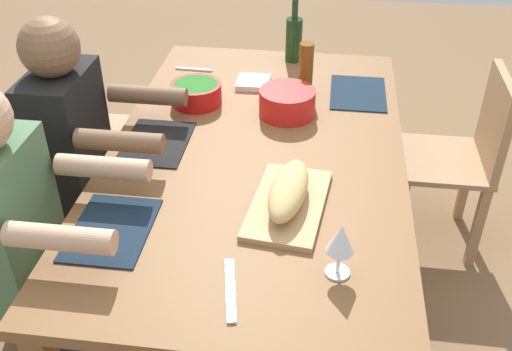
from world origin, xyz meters
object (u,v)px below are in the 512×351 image
at_px(cutting_board, 288,204).
at_px(beer_bottle, 306,69).
at_px(napkin_stack, 253,82).
at_px(wine_bottle, 294,38).
at_px(dining_table, 256,168).
at_px(wine_glass, 341,241).
at_px(serving_bowl_greens, 196,92).
at_px(chair_near_left, 90,128).
at_px(diner_near_right, 21,233).
at_px(bread_loaf, 289,190).
at_px(chair_far_left, 463,153).
at_px(diner_near_center, 81,147).
at_px(chair_near_center, 46,190).
at_px(serving_bowl_fruit, 287,101).

relative_size(cutting_board, beer_bottle, 1.82).
relative_size(cutting_board, napkin_stack, 2.86).
xyz_separation_m(wine_bottle, beer_bottle, (0.33, 0.08, 0.00)).
bearing_deg(dining_table, wine_glass, 27.01).
relative_size(serving_bowl_greens, wine_bottle, 0.71).
xyz_separation_m(chair_near_left, diner_near_right, (1.00, 0.18, 0.21)).
xyz_separation_m(serving_bowl_greens, napkin_stack, (-0.20, 0.21, -0.04)).
relative_size(serving_bowl_greens, beer_bottle, 0.93).
distance_m(dining_table, bread_loaf, 0.38).
bearing_deg(napkin_stack, serving_bowl_greens, -46.48).
bearing_deg(beer_bottle, chair_near_left, -91.19).
bearing_deg(wine_bottle, chair_far_left, 68.39).
bearing_deg(diner_near_center, chair_far_left, 108.21).
distance_m(diner_near_center, chair_far_left, 1.61).
bearing_deg(napkin_stack, bread_loaf, 14.93).
height_order(diner_near_right, chair_far_left, diner_near_right).
distance_m(dining_table, wine_bottle, 0.83).
distance_m(cutting_board, napkin_stack, 0.87).
height_order(chair_near_center, napkin_stack, chair_near_center).
bearing_deg(chair_near_left, dining_table, 59.59).
height_order(dining_table, wine_bottle, wine_bottle).
bearing_deg(bread_loaf, diner_near_center, -111.37).
bearing_deg(diner_near_right, wine_bottle, 150.63).
distance_m(chair_near_center, serving_bowl_fruit, 1.03).
height_order(bread_loaf, napkin_stack, bread_loaf).
bearing_deg(chair_far_left, wine_glass, -26.61).
bearing_deg(wine_glass, serving_bowl_greens, -147.36).
bearing_deg(wine_glass, chair_near_center, -117.25).
xyz_separation_m(serving_bowl_fruit, napkin_stack, (-0.24, -0.17, -0.05)).
relative_size(serving_bowl_fruit, bread_loaf, 0.69).
bearing_deg(chair_near_left, chair_far_left, 90.00).
height_order(chair_near_left, chair_far_left, same).
distance_m(diner_near_center, napkin_stack, 0.79).
bearing_deg(chair_near_left, cutting_board, 50.60).
distance_m(chair_far_left, wine_bottle, 0.92).
distance_m(cutting_board, wine_glass, 0.34).
height_order(serving_bowl_fruit, serving_bowl_greens, serving_bowl_fruit).
xyz_separation_m(cutting_board, wine_bottle, (-1.13, -0.07, 0.10)).
xyz_separation_m(chair_near_left, chair_far_left, (0.00, 1.70, 0.00)).
distance_m(serving_bowl_fruit, wine_bottle, 0.53).
height_order(dining_table, diner_near_right, diner_near_right).
relative_size(chair_near_left, wine_glass, 5.12).
xyz_separation_m(chair_near_left, bread_loaf, (0.82, 0.99, 0.32)).
bearing_deg(diner_near_right, chair_near_center, -159.81).
bearing_deg(chair_near_center, diner_near_right, 20.19).
xyz_separation_m(dining_table, diner_near_right, (0.50, -0.67, 0.03)).
height_order(diner_near_right, wine_glass, diner_near_right).
bearing_deg(serving_bowl_fruit, bread_loaf, 5.46).
xyz_separation_m(dining_table, wine_bottle, (-0.81, 0.07, 0.18)).
height_order(wine_bottle, napkin_stack, wine_bottle).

